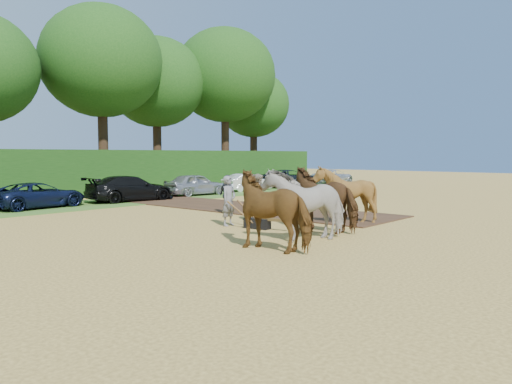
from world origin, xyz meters
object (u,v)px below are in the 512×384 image
(spectator_far, at_px, (228,195))
(parked_cars, at_px, (189,185))
(plough_team, at_px, (313,201))
(spectator_near, at_px, (258,198))

(spectator_far, relative_size, parked_cars, 0.04)
(plough_team, bearing_deg, parked_cars, 63.29)
(spectator_near, xyz_separation_m, parked_cars, (6.33, 11.38, -0.27))
(spectator_far, bearing_deg, plough_team, 169.52)
(spectator_far, height_order, parked_cars, spectator_far)
(spectator_far, bearing_deg, spectator_near, 167.94)
(spectator_near, height_order, spectator_far, spectator_near)
(spectator_near, xyz_separation_m, plough_team, (-1.11, -3.40, 0.16))
(spectator_near, relative_size, parked_cars, 0.05)
(plough_team, xyz_separation_m, parked_cars, (7.44, 14.79, -0.43))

